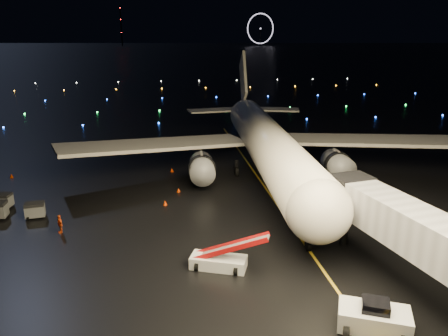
{
  "coord_description": "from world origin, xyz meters",
  "views": [
    {
      "loc": [
        -0.29,
        -30.24,
        18.05
      ],
      "look_at": [
        5.81,
        12.0,
        5.0
      ],
      "focal_mm": 35.0,
      "sensor_mm": 36.0,
      "label": 1
    }
  ],
  "objects": [
    {
      "name": "ground",
      "position": [
        0.0,
        300.0,
        0.0
      ],
      "size": [
        2000.0,
        2000.0,
        0.0
      ],
      "primitive_type": "plane",
      "color": "black",
      "rests_on": "ground"
    },
    {
      "name": "lane_centre",
      "position": [
        12.0,
        15.0,
        0.01
      ],
      "size": [
        0.25,
        80.0,
        0.02
      ],
      "primitive_type": "cube",
      "color": "gold",
      "rests_on": "ground"
    },
    {
      "name": "airliner",
      "position": [
        13.24,
        26.15,
        7.67
      ],
      "size": [
        57.02,
        54.47,
        15.34
      ],
      "primitive_type": null,
      "rotation": [
        0.0,
        0.0,
        -0.06
      ],
      "color": "white",
      "rests_on": "ground"
    },
    {
      "name": "pushback_tug",
      "position": [
        12.52,
        -8.19,
        1.05
      ],
      "size": [
        4.97,
        3.89,
        2.1
      ],
      "primitive_type": "cube",
      "rotation": [
        0.0,
        0.0,
        -0.41
      ],
      "color": "silver",
      "rests_on": "ground"
    },
    {
      "name": "belt_loader",
      "position": [
        3.76,
        0.9,
        1.59
      ],
      "size": [
        6.77,
        3.98,
        3.18
      ],
      "primitive_type": null,
      "rotation": [
        0.0,
        0.0,
        -0.36
      ],
      "color": "silver",
      "rests_on": "ground"
    },
    {
      "name": "crew_c",
      "position": [
        -10.28,
        9.56,
        0.9
      ],
      "size": [
        0.95,
        1.12,
        1.8
      ],
      "primitive_type": "imported",
      "rotation": [
        0.0,
        0.0,
        -0.97
      ],
      "color": "#E25016",
      "rests_on": "ground"
    },
    {
      "name": "safety_cone_0",
      "position": [
        -0.29,
        15.23,
        0.27
      ],
      "size": [
        0.59,
        0.59,
        0.53
      ],
      "primitive_type": "cone",
      "rotation": [
        0.0,
        0.0,
        -0.29
      ],
      "color": "#F83B00",
      "rests_on": "ground"
    },
    {
      "name": "safety_cone_1",
      "position": [
        0.81,
        27.38,
        0.28
      ],
      "size": [
        0.64,
        0.64,
        0.56
      ],
      "primitive_type": "cone",
      "rotation": [
        0.0,
        0.0,
        -0.39
      ],
      "color": "#F83B00",
      "rests_on": "ground"
    },
    {
      "name": "safety_cone_2",
      "position": [
        1.35,
        19.22,
        0.25
      ],
      "size": [
        0.46,
        0.46,
        0.49
      ],
      "primitive_type": "cone",
      "rotation": [
        0.0,
        0.0,
        0.06
      ],
      "color": "#F83B00",
      "rests_on": "ground"
    },
    {
      "name": "safety_cone_3",
      "position": [
        -20.22,
        27.84,
        0.27
      ],
      "size": [
        0.56,
        0.56,
        0.55
      ],
      "primitive_type": "cone",
      "rotation": [
        0.0,
        0.0,
        -0.19
      ],
      "color": "#F83B00",
      "rests_on": "ground"
    },
    {
      "name": "ferris_wheel",
      "position": [
        170.0,
        720.0,
        26.0
      ],
      "size": [
        49.33,
        16.8,
        52.0
      ],
      "primitive_type": null,
      "rotation": [
        0.0,
        0.0,
        0.26
      ],
      "color": "black",
      "rests_on": "ground"
    },
    {
      "name": "radio_mast",
      "position": [
        -60.0,
        740.0,
        32.0
      ],
      "size": [
        1.8,
        1.8,
        64.0
      ],
      "primitive_type": "cylinder",
      "color": "black",
      "rests_on": "ground"
    },
    {
      "name": "taxiway_lights",
      "position": [
        0.0,
        106.0,
        0.18
      ],
      "size": [
        164.0,
        92.0,
        0.36
      ],
      "primitive_type": null,
      "color": "black",
      "rests_on": "ground"
    },
    {
      "name": "baggage_cart_0",
      "position": [
        -13.58,
        13.67,
        0.8
      ],
      "size": [
        2.06,
        1.58,
        1.6
      ],
      "primitive_type": "cube",
      "rotation": [
        0.0,
        0.0,
        0.15
      ],
      "color": "slate",
      "rests_on": "ground"
    },
    {
      "name": "baggage_cart_1",
      "position": [
        -17.8,
        16.94,
        0.81
      ],
      "size": [
        2.11,
        1.65,
        1.62
      ],
      "primitive_type": "cube",
      "rotation": [
        0.0,
        0.0,
        -0.18
      ],
      "color": "slate",
      "rests_on": "ground"
    }
  ]
}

